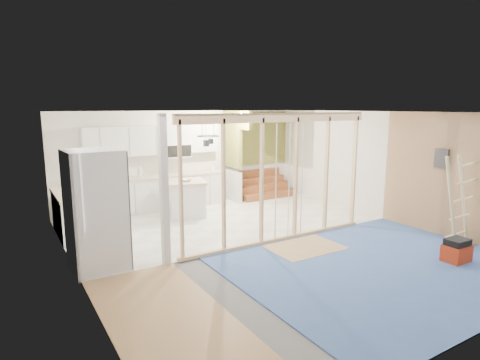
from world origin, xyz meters
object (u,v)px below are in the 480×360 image
island (186,199)px  toolbox (457,251)px  fridge (97,211)px  ladder (459,201)px

island → toolbox: island is taller
fridge → ladder: fridge is taller
fridge → toolbox: bearing=-31.3°
fridge → island: (2.58, 2.25, -0.56)m
fridge → toolbox: 6.25m
island → ladder: 5.98m
fridge → ladder: (6.19, -2.50, -0.09)m
fridge → ladder: 6.68m
island → ladder: size_ratio=0.63×
toolbox → fridge: bearing=152.1°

